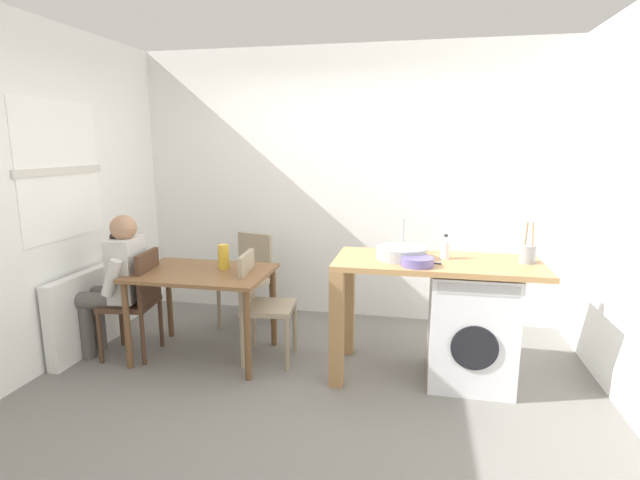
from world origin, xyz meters
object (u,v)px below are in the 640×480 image
(bottle_tall_green, at_px, (445,248))
(mixing_bowl, at_px, (417,261))
(dining_table, at_px, (203,282))
(chair_opposite, at_px, (260,300))
(washing_machine, at_px, (470,326))
(vase, at_px, (224,257))
(chair_person_seat, at_px, (138,297))
(chair_spare_by_wall, at_px, (249,275))
(seated_person, at_px, (117,278))
(utensil_crock, at_px, (528,254))

(bottle_tall_green, relative_size, mixing_bowl, 0.80)
(dining_table, xyz_separation_m, mixing_bowl, (1.72, -0.19, 0.31))
(chair_opposite, height_order, mixing_bowl, mixing_bowl)
(chair_opposite, distance_m, washing_machine, 1.66)
(bottle_tall_green, distance_m, vase, 1.78)
(chair_person_seat, xyz_separation_m, chair_spare_by_wall, (0.67, 0.86, 0.00))
(bottle_tall_green, bearing_deg, chair_opposite, -178.75)
(chair_opposite, relative_size, bottle_tall_green, 4.89)
(washing_machine, bearing_deg, mixing_bowl, -154.08)
(seated_person, distance_m, washing_machine, 2.85)
(dining_table, distance_m, mixing_bowl, 1.76)
(chair_spare_by_wall, relative_size, utensil_crock, 3.00)
(chair_opposite, xyz_separation_m, utensil_crock, (2.02, 0.02, 0.48))
(dining_table, relative_size, seated_person, 0.92)
(bottle_tall_green, height_order, vase, bottle_tall_green)
(chair_person_seat, xyz_separation_m, chair_opposite, (1.02, 0.13, 0.00))
(utensil_crock, xyz_separation_m, vase, (-2.35, 0.04, -0.15))
(chair_opposite, relative_size, vase, 4.33)
(chair_person_seat, bearing_deg, chair_spare_by_wall, -44.79)
(chair_opposite, bearing_deg, chair_person_seat, -87.53)
(mixing_bowl, bearing_deg, chair_person_seat, 177.53)
(dining_table, xyz_separation_m, chair_opposite, (0.48, 0.04, -0.14))
(chair_opposite, distance_m, bottle_tall_green, 1.53)
(dining_table, relative_size, utensil_crock, 3.67)
(dining_table, xyz_separation_m, washing_machine, (2.13, 0.01, -0.21))
(bottle_tall_green, relative_size, utensil_crock, 0.61)
(vase, bearing_deg, bottle_tall_green, -0.81)
(chair_opposite, distance_m, vase, 0.47)
(chair_person_seat, relative_size, chair_spare_by_wall, 1.00)
(chair_spare_by_wall, height_order, washing_machine, chair_spare_by_wall)
(dining_table, relative_size, vase, 5.30)
(chair_opposite, xyz_separation_m, mixing_bowl, (1.25, -0.23, 0.45))
(chair_opposite, bearing_deg, vase, -104.86)
(chair_opposite, xyz_separation_m, bottle_tall_green, (1.45, 0.03, 0.50))
(chair_spare_by_wall, bearing_deg, utensil_crock, 179.42)
(seated_person, distance_m, bottle_tall_green, 2.66)
(seated_person, height_order, bottle_tall_green, seated_person)
(chair_person_seat, height_order, utensil_crock, utensil_crock)
(chair_spare_by_wall, distance_m, bottle_tall_green, 1.99)
(chair_person_seat, height_order, chair_spare_by_wall, same)
(washing_machine, relative_size, bottle_tall_green, 4.67)
(mixing_bowl, height_order, utensil_crock, utensil_crock)
(chair_opposite, bearing_deg, seated_person, -87.59)
(washing_machine, xyz_separation_m, bottle_tall_green, (-0.21, 0.07, 0.57))
(chair_spare_by_wall, height_order, bottle_tall_green, bottle_tall_green)
(dining_table, bearing_deg, utensil_crock, 1.41)
(dining_table, height_order, mixing_bowl, mixing_bowl)
(bottle_tall_green, bearing_deg, seated_person, -175.96)
(chair_person_seat, distance_m, chair_spare_by_wall, 1.09)
(bottle_tall_green, relative_size, vase, 0.89)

